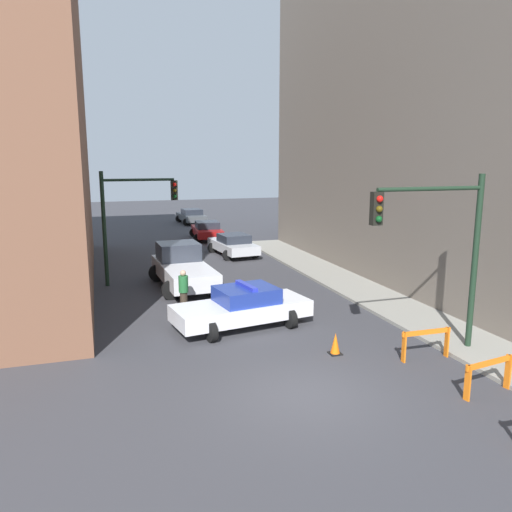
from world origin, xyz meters
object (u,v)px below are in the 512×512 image
object	(u,v)px
barrier_back	(426,339)
barrier_mid	(489,371)
traffic_cone	(335,344)
parked_car_far	(192,216)
traffic_light_far	(129,211)
parked_car_mid	(207,230)
police_car	(243,307)
traffic_light_near	(444,237)
parked_car_near	(233,244)
white_truck	(183,267)
pedestrian_crossing	(184,291)

from	to	relation	value
barrier_back	barrier_mid	bearing A→B (deg)	-87.52
traffic_cone	parked_car_far	bearing A→B (deg)	87.16
traffic_light_far	barrier_mid	bearing A→B (deg)	-61.73
parked_car_mid	traffic_cone	bearing A→B (deg)	-88.33
parked_car_mid	parked_car_far	distance (m)	9.26
police_car	traffic_light_near	bearing A→B (deg)	-139.65
traffic_light_near	traffic_cone	bearing A→B (deg)	162.49
parked_car_far	parked_car_near	bearing A→B (deg)	-96.10
white_truck	traffic_cone	world-z (taller)	white_truck
police_car	barrier_back	bearing A→B (deg)	-144.90
police_car	parked_car_mid	xyz separation A→B (m)	(2.92, 19.17, -0.05)
parked_car_mid	pedestrian_crossing	bearing A→B (deg)	-100.96
traffic_cone	parked_car_near	bearing A→B (deg)	85.81
police_car	pedestrian_crossing	bearing A→B (deg)	27.97
traffic_light_far	parked_car_mid	world-z (taller)	traffic_light_far
white_truck	pedestrian_crossing	distance (m)	4.01
traffic_cone	traffic_light_near	bearing A→B (deg)	-17.51
police_car	traffic_cone	xyz separation A→B (m)	(1.94, -3.20, -0.41)
police_car	parked_car_far	xyz separation A→B (m)	(3.51, 28.41, -0.05)
police_car	barrier_back	size ratio (longest dim) A/B	3.08
pedestrian_crossing	traffic_cone	distance (m)	6.52
parked_car_mid	barrier_mid	xyz separation A→B (m)	(1.43, -25.87, -0.06)
parked_car_near	barrier_mid	bearing A→B (deg)	-92.15
traffic_light_near	barrier_back	size ratio (longest dim) A/B	3.25
traffic_light_near	parked_car_mid	bearing A→B (deg)	94.63
police_car	barrier_back	distance (m)	6.09
parked_car_near	pedestrian_crossing	bearing A→B (deg)	-120.40
pedestrian_crossing	traffic_cone	bearing A→B (deg)	-69.31
traffic_light_far	parked_car_mid	xyz separation A→B (m)	(6.15, 11.78, -2.72)
traffic_light_far	traffic_cone	world-z (taller)	traffic_light_far
police_car	traffic_cone	distance (m)	3.77
barrier_mid	parked_car_near	bearing A→B (deg)	93.69
parked_car_mid	parked_car_far	bearing A→B (deg)	90.53
traffic_light_near	barrier_back	bearing A→B (deg)	-155.37
parked_car_far	traffic_light_near	bearing A→B (deg)	-92.33
traffic_light_far	barrier_back	xyz separation A→B (m)	(7.47, -11.75, -2.78)
traffic_light_far	barrier_mid	distance (m)	16.23
traffic_light_near	traffic_light_far	distance (m)	14.02
pedestrian_crossing	barrier_back	xyz separation A→B (m)	(5.92, -6.56, -0.24)
white_truck	barrier_back	world-z (taller)	white_truck
police_car	traffic_cone	size ratio (longest dim) A/B	7.52
police_car	barrier_mid	world-z (taller)	police_car
police_car	barrier_mid	bearing A→B (deg)	-156.15
traffic_light_near	police_car	distance (m)	6.92
parked_car_far	traffic_light_far	bearing A→B (deg)	-112.38
parked_car_far	police_car	bearing A→B (deg)	-101.66
white_truck	pedestrian_crossing	world-z (taller)	white_truck
parked_car_near	pedestrian_crossing	xyz separation A→B (m)	(-4.77, -10.44, 0.19)
traffic_light_near	traffic_light_far	size ratio (longest dim) A/B	1.00
police_car	parked_car_mid	distance (m)	19.39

